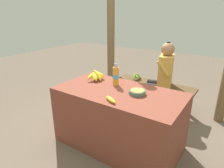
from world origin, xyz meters
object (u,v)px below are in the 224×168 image
Objects in this scene: banana_bunch_ripe at (96,75)px; seated_vendor at (162,73)px; wooden_bench at (154,88)px; banana_bunch_green at (137,76)px; loose_banana_front at (110,99)px; serving_bowl at (137,92)px; support_post_near at (111,23)px; water_bottle at (116,76)px.

banana_bunch_ripe is 0.25× the size of seated_vendor.
banana_bunch_green reaches higher than wooden_bench.
loose_banana_front is 1.48m from wooden_bench.
seated_vendor is (-0.11, 1.07, -0.08)m from serving_bowl.
support_post_near is at bearing 169.11° from wooden_bench.
seated_vendor reaches higher than serving_bowl.
support_post_near is at bearing 126.42° from water_bottle.
wooden_bench is 1.41m from support_post_near.
serving_bowl is at bearing -46.60° from support_post_near.
seated_vendor reaches higher than banana_bunch_green.
banana_bunch_ripe reaches higher than wooden_bench.
water_bottle is 0.48m from loose_banana_front.
seated_vendor reaches higher than wooden_bench.
banana_bunch_ripe reaches higher than banana_bunch_green.
banana_bunch_ripe is at bearing 169.37° from serving_bowl.
wooden_bench is (-0.24, 1.12, -0.38)m from serving_bowl.
serving_bowl is at bearing -62.80° from banana_bunch_green.
banana_bunch_green is (-0.23, 1.01, -0.33)m from water_bottle.
support_post_near is at bearing -26.30° from seated_vendor.
support_post_near is at bearing 164.15° from banana_bunch_green.
loose_banana_front is 0.15× the size of seated_vendor.
banana_bunch_ripe is at bearing 140.09° from loose_banana_front.
support_post_near is at bearing 133.40° from serving_bowl.
seated_vendor is at bearing -11.78° from support_post_near.
loose_banana_front is at bearing -63.43° from water_bottle.
seated_vendor is at bearing -5.79° from banana_bunch_green.
serving_bowl is at bearing 81.38° from seated_vendor.
banana_bunch_ripe is at bearing -112.98° from wooden_bench.
wooden_bench is 0.48× the size of support_post_near.
water_bottle is 0.11× the size of support_post_near.
support_post_near is at bearing 115.83° from banana_bunch_ripe.
water_bottle is at bearing -53.58° from support_post_near.
loose_banana_front is at bearing -39.91° from banana_bunch_ripe.
seated_vendor reaches higher than banana_bunch_ripe.
seated_vendor is at bearing -18.22° from wooden_bench.
banana_bunch_ripe is at bearing 45.23° from seated_vendor.
wooden_bench is at bearing 102.29° from serving_bowl.
water_bottle is at bearing 61.61° from seated_vendor.
serving_bowl is 1.90m from support_post_near.
water_bottle is at bearing 116.57° from loose_banana_front.
support_post_near is (-0.57, 1.18, 0.56)m from banana_bunch_ripe.
seated_vendor is 1.34m from support_post_near.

